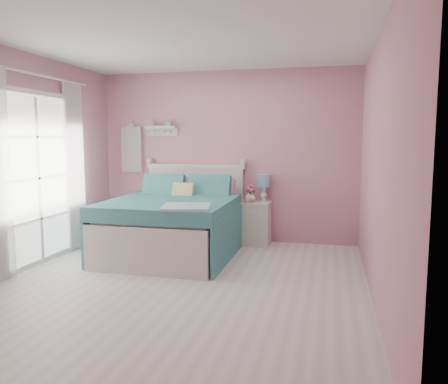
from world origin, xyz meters
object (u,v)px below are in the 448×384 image
at_px(nightstand, 255,223).
at_px(teacup, 248,200).
at_px(vase, 250,196).
at_px(bed, 175,225).
at_px(table_lamp, 264,183).

relative_size(nightstand, teacup, 6.60).
xyz_separation_m(vase, teacup, (-0.01, -0.12, -0.04)).
relative_size(bed, table_lamp, 5.08).
xyz_separation_m(bed, nightstand, (0.98, 0.78, -0.08)).
bearing_deg(vase, table_lamp, 33.23).
height_order(nightstand, teacup, teacup).
height_order(bed, teacup, bed).
relative_size(table_lamp, teacup, 4.13).
height_order(bed, nightstand, bed).
xyz_separation_m(nightstand, vase, (-0.07, -0.01, 0.40)).
bearing_deg(teacup, bed, -144.47).
bearing_deg(table_lamp, teacup, -128.34).
bearing_deg(nightstand, vase, -167.43).
distance_m(nightstand, vase, 0.41).
bearing_deg(nightstand, table_lamp, 42.30).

